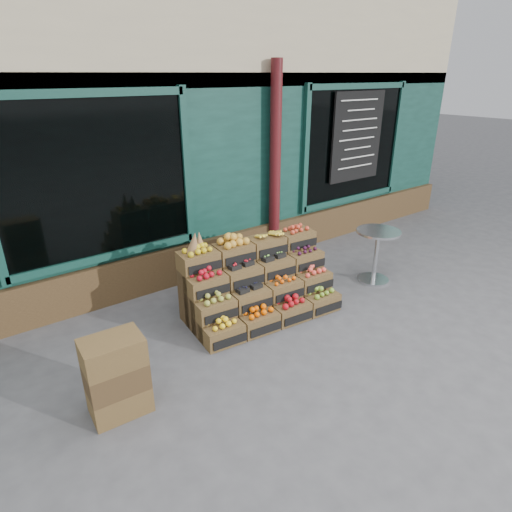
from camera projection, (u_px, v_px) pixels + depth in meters
ground at (302, 332)px, 5.36m from camera, size 60.00×60.00×0.00m
shop_facade at (126, 107)px, 8.17m from camera, size 12.00×6.24×4.80m
crate_display at (258, 286)px, 5.69m from camera, size 2.05×1.15×1.23m
spare_crates at (116, 376)px, 3.96m from camera, size 0.56×0.40×0.81m
bistro_table at (376, 250)px, 6.50m from camera, size 0.66×0.66×0.83m
shopkeeper at (80, 234)px, 6.04m from camera, size 0.77×0.66×1.79m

